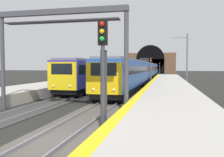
{
  "coord_description": "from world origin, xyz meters",
  "views": [
    {
      "loc": [
        -8.78,
        -4.45,
        3.03
      ],
      "look_at": [
        13.83,
        0.68,
        1.86
      ],
      "focal_mm": 38.55,
      "sensor_mm": 36.0,
      "label": 1
    }
  ],
  "objects": [
    {
      "name": "railway_signal_near",
      "position": [
        0.86,
        -1.87,
        3.01
      ],
      "size": [
        0.39,
        0.38,
        4.95
      ],
      "rotation": [
        0.0,
        0.0,
        3.14
      ],
      "color": "#38383D",
      "rests_on": "ground_plane"
    },
    {
      "name": "railway_signal_mid",
      "position": [
        31.65,
        -1.87,
        2.67
      ],
      "size": [
        0.39,
        0.38,
        4.49
      ],
      "rotation": [
        0.0,
        0.0,
        3.14
      ],
      "color": "#4C4C54",
      "rests_on": "ground_plane"
    },
    {
      "name": "overhead_signal_gantry",
      "position": [
        5.8,
        2.3,
        5.14
      ],
      "size": [
        0.7,
        8.95,
        6.73
      ],
      "color": "#3F3F47",
      "rests_on": "ground_plane"
    },
    {
      "name": "railway_signal_far",
      "position": [
        84.11,
        -1.87,
        2.71
      ],
      "size": [
        0.39,
        0.38,
        4.56
      ],
      "rotation": [
        0.0,
        0.0,
        3.14
      ],
      "color": "#38383D",
      "rests_on": "ground_plane"
    },
    {
      "name": "ground_plane",
      "position": [
        0.0,
        0.0,
        0.0
      ],
      "size": [
        320.0,
        320.0,
        0.0
      ],
      "primitive_type": "plane",
      "color": "black"
    },
    {
      "name": "catenary_mast_near",
      "position": [
        31.04,
        -7.57,
        4.21
      ],
      "size": [
        0.22,
        2.31,
        8.18
      ],
      "color": "#595B60",
      "rests_on": "ground_plane"
    },
    {
      "name": "track_main_line",
      "position": [
        0.0,
        0.0,
        0.04
      ],
      "size": [
        160.0,
        3.0,
        0.21
      ],
      "color": "#4C4742",
      "rests_on": "ground_plane"
    },
    {
      "name": "train_adjacent_platform",
      "position": [
        29.96,
        4.6,
        2.21
      ],
      "size": [
        37.54,
        3.09,
        4.71
      ],
      "rotation": [
        0.0,
        0.0,
        3.13
      ],
      "color": "navy",
      "rests_on": "ground_plane"
    },
    {
      "name": "tunnel_portal",
      "position": [
        94.66,
        2.3,
        4.4
      ],
      "size": [
        2.7,
        21.01,
        11.99
      ],
      "color": "brown",
      "rests_on": "ground_plane"
    },
    {
      "name": "platform_right_edge_strip",
      "position": [
        0.0,
        -2.49,
        0.95
      ],
      "size": [
        112.0,
        0.5,
        0.01
      ],
      "primitive_type": "cube",
      "color": "yellow",
      "rests_on": "platform_right"
    },
    {
      "name": "platform_right",
      "position": [
        0.0,
        -4.72,
        0.47
      ],
      "size": [
        112.0,
        4.97,
        0.95
      ],
      "primitive_type": "cube",
      "color": "#ADA89E",
      "rests_on": "ground_plane"
    },
    {
      "name": "train_main_approaching",
      "position": [
        40.5,
        0.0,
        2.18
      ],
      "size": [
        63.78,
        3.18,
        4.72
      ],
      "rotation": [
        0.0,
        0.0,
        3.13
      ],
      "color": "#264C99",
      "rests_on": "ground_plane"
    }
  ]
}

